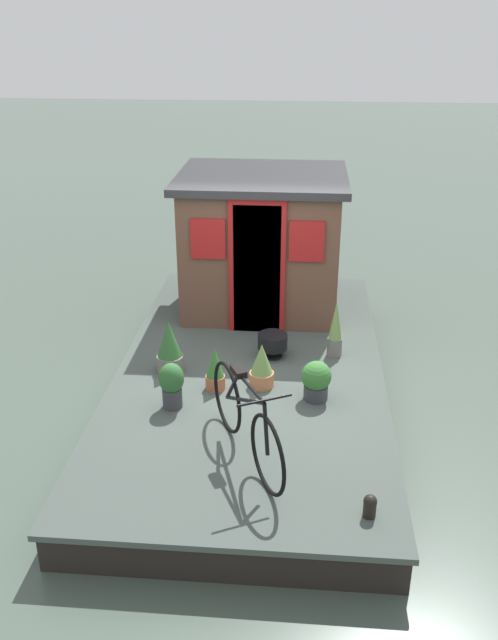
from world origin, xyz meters
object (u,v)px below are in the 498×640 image
(houseboat_cabin, at_px, (262,241))
(bicycle, at_px, (246,420))
(potted_plant_rosemary, at_px, (215,370))
(potted_plant_basil, at_px, (262,366))
(mooring_bollard, at_px, (370,505))
(potted_plant_ivy, at_px, (170,348))
(charcoal_grill, at_px, (273,342))
(potted_plant_lavender, at_px, (172,384))
(potted_plant_sage, at_px, (316,380))
(potted_plant_fern, at_px, (335,330))

(houseboat_cabin, relative_size, bicycle, 1.42)
(houseboat_cabin, height_order, potted_plant_rosemary, houseboat_cabin)
(potted_plant_basil, relative_size, mooring_bollard, 2.47)
(houseboat_cabin, height_order, potted_plant_ivy, houseboat_cabin)
(charcoal_grill, bearing_deg, potted_plant_basil, 173.45)
(potted_plant_lavender, distance_m, mooring_bollard, 2.51)
(houseboat_cabin, bearing_deg, potted_plant_sage, -163.29)
(houseboat_cabin, xyz_separation_m, potted_plant_lavender, (-2.85, 0.75, -0.67))
(bicycle, bearing_deg, houseboat_cabin, 1.65)
(potted_plant_basil, bearing_deg, potted_plant_fern, -45.75)
(potted_plant_lavender, bearing_deg, houseboat_cabin, -14.81)
(bicycle, height_order, potted_plant_fern, bicycle)
(houseboat_cabin, xyz_separation_m, potted_plant_basil, (-2.33, -0.16, -0.70))
(potted_plant_sage, bearing_deg, potted_plant_rosemary, 83.56)
(potted_plant_rosemary, bearing_deg, potted_plant_ivy, 58.18)
(bicycle, relative_size, potted_plant_lavender, 3.09)
(charcoal_grill, relative_size, mooring_bollard, 1.72)
(potted_plant_lavender, distance_m, potted_plant_fern, 2.20)
(bicycle, bearing_deg, mooring_bollard, -123.96)
(potted_plant_sage, xyz_separation_m, mooring_bollard, (-1.86, -0.44, -0.12))
(potted_plant_rosemary, bearing_deg, potted_plant_sage, -96.44)
(potted_plant_basil, bearing_deg, charcoal_grill, -6.55)
(houseboat_cabin, xyz_separation_m, bicycle, (-3.67, -0.11, -0.55))
(potted_plant_rosemary, bearing_deg, mooring_bollard, -141.89)
(potted_plant_rosemary, xyz_separation_m, mooring_bollard, (-1.98, -1.55, -0.13))
(potted_plant_fern, distance_m, charcoal_grill, 0.77)
(potted_plant_fern, height_order, potted_plant_rosemary, potted_plant_fern)
(potted_plant_ivy, bearing_deg, mooring_bollard, -137.67)
(bicycle, distance_m, potted_plant_ivy, 1.90)
(potted_plant_basil, distance_m, potted_plant_rosemary, 0.52)
(bicycle, height_order, potted_plant_rosemary, bicycle)
(bicycle, distance_m, potted_plant_fern, 2.34)
(houseboat_cabin, xyz_separation_m, potted_plant_fern, (-1.51, -1.00, -0.61))
(potted_plant_fern, bearing_deg, potted_plant_ivy, 106.23)
(potted_plant_rosemary, height_order, mooring_bollard, potted_plant_rosemary)
(potted_plant_basil, bearing_deg, potted_plant_ivy, 76.79)
(charcoal_grill, bearing_deg, bicycle, 176.14)
(mooring_bollard, bearing_deg, potted_plant_lavender, 51.42)
(potted_plant_sage, distance_m, potted_plant_rosemary, 1.12)
(bicycle, distance_m, potted_plant_sage, 1.31)
(potted_plant_ivy, xyz_separation_m, charcoal_grill, (0.47, -1.17, -0.11))
(houseboat_cabin, relative_size, potted_plant_sage, 5.07)
(charcoal_grill, bearing_deg, potted_plant_lavender, 141.30)
(bicycle, distance_m, charcoal_grill, 2.08)
(potted_plant_sage, height_order, mooring_bollard, potted_plant_sage)
(potted_plant_fern, distance_m, potted_plant_rosemary, 1.63)
(potted_plant_rosemary, relative_size, mooring_bollard, 2.38)
(potted_plant_lavender, relative_size, potted_plant_rosemary, 1.02)
(potted_plant_basil, distance_m, charcoal_grill, 0.73)
(potted_plant_lavender, relative_size, potted_plant_fern, 0.71)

